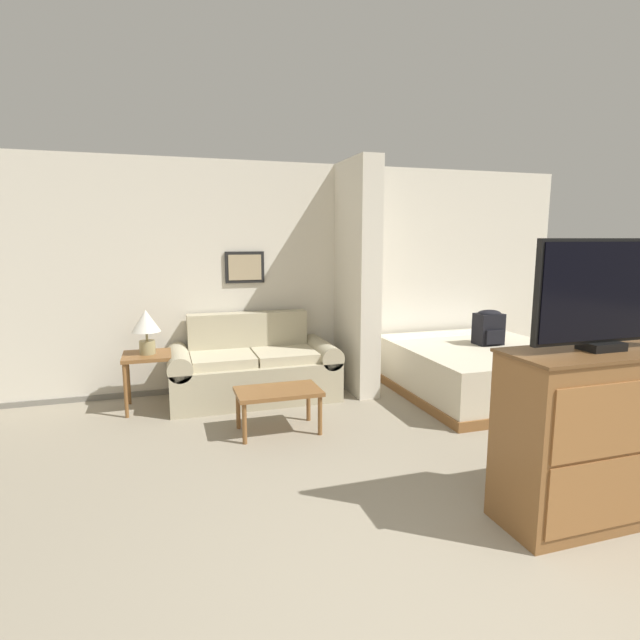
# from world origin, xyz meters

# --- Properties ---
(wall_back) EXTENTS (7.51, 0.16, 2.60)m
(wall_back) POSITION_xyz_m (-0.00, 4.28, 1.29)
(wall_back) COLOR silver
(wall_back) RESTS_ON ground_plane
(wall_partition_pillar) EXTENTS (0.24, 0.88, 2.60)m
(wall_partition_pillar) POSITION_xyz_m (0.76, 3.78, 1.30)
(wall_partition_pillar) COLOR silver
(wall_partition_pillar) RESTS_ON ground_plane
(couch) EXTENTS (1.81, 0.84, 0.91)m
(couch) POSITION_xyz_m (-0.44, 3.80, 0.33)
(couch) COLOR #B7AD8E
(couch) RESTS_ON ground_plane
(coffee_table) EXTENTS (0.76, 0.45, 0.40)m
(coffee_table) POSITION_xyz_m (-0.40, 2.75, 0.35)
(coffee_table) COLOR brown
(coffee_table) RESTS_ON ground_plane
(side_table) EXTENTS (0.49, 0.49, 0.58)m
(side_table) POSITION_xyz_m (-1.52, 3.76, 0.49)
(side_table) COLOR brown
(side_table) RESTS_ON ground_plane
(table_lamp) EXTENTS (0.29, 0.29, 0.45)m
(table_lamp) POSITION_xyz_m (-1.52, 3.76, 0.88)
(table_lamp) COLOR tan
(table_lamp) RESTS_ON side_table
(tv_dresser) EXTENTS (1.19, 0.49, 1.08)m
(tv_dresser) POSITION_xyz_m (1.14, 0.78, 0.54)
(tv_dresser) COLOR brown
(tv_dresser) RESTS_ON ground_plane
(tv) EXTENTS (1.00, 0.16, 0.66)m
(tv) POSITION_xyz_m (1.14, 0.78, 1.42)
(tv) COLOR black
(tv) RESTS_ON tv_dresser
(bed) EXTENTS (1.77, 1.96, 0.55)m
(bed) POSITION_xyz_m (2.02, 3.20, 0.28)
(bed) COLOR brown
(bed) RESTS_ON ground_plane
(backpack) EXTENTS (0.30, 0.24, 0.40)m
(backpack) POSITION_xyz_m (2.15, 3.22, 0.76)
(backpack) COLOR black
(backpack) RESTS_ON bed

